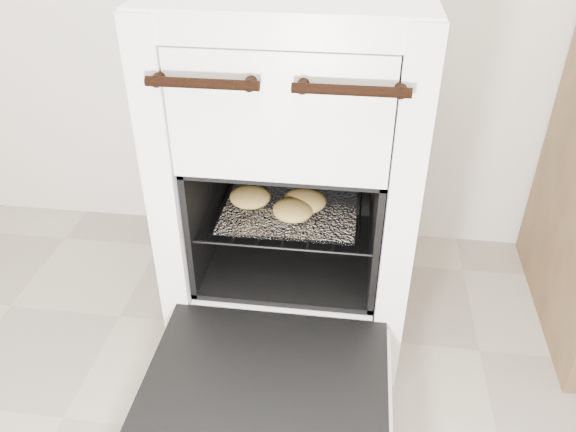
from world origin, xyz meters
name	(u,v)px	position (x,y,z in m)	size (l,w,h in m)	color
stove	(295,171)	(-0.18, 1.18, 0.43)	(0.57, 0.64, 0.88)	white
oven_door	(266,383)	(-0.18, 0.70, 0.19)	(0.52, 0.40, 0.04)	black
oven_rack	(292,204)	(-0.18, 1.12, 0.37)	(0.42, 0.40, 0.01)	black
foil_sheet	(291,206)	(-0.18, 1.10, 0.37)	(0.32, 0.29, 0.01)	white
baked_rolls	(284,202)	(-0.20, 1.07, 0.40)	(0.27, 0.18, 0.05)	tan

